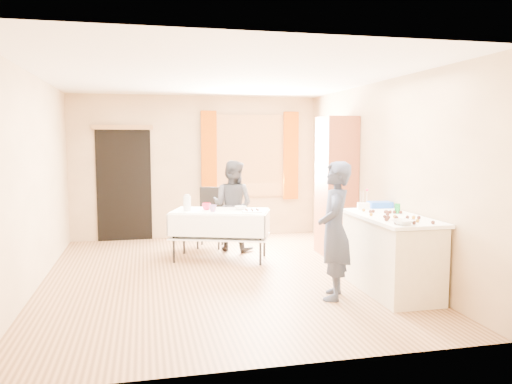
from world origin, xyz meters
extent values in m
cube|color=#9E7047|center=(0.00, 0.00, -0.01)|extent=(4.50, 5.50, 0.02)
cube|color=white|center=(0.00, 0.00, 2.61)|extent=(4.50, 5.50, 0.02)
cube|color=tan|center=(0.00, 2.76, 1.30)|extent=(4.50, 0.02, 2.60)
cube|color=tan|center=(0.00, -2.76, 1.30)|extent=(4.50, 0.02, 2.60)
cube|color=tan|center=(-2.26, 0.00, 1.30)|extent=(0.02, 5.50, 2.60)
cube|color=tan|center=(2.26, 0.00, 1.30)|extent=(0.02, 5.50, 2.60)
cube|color=olive|center=(1.00, 2.72, 1.50)|extent=(1.32, 0.06, 1.52)
cube|color=white|center=(1.00, 2.71, 1.50)|extent=(1.20, 0.02, 1.40)
cube|color=#A74100|center=(0.22, 2.67, 1.50)|extent=(0.28, 0.06, 1.65)
cube|color=#A74100|center=(1.78, 2.67, 1.50)|extent=(0.28, 0.06, 1.65)
cube|color=black|center=(-1.30, 2.73, 1.00)|extent=(0.95, 0.04, 2.00)
cube|color=olive|center=(-1.30, 2.70, 2.02)|extent=(1.05, 0.06, 0.08)
cube|color=brown|center=(1.99, 0.88, 1.08)|extent=(0.50, 0.60, 2.16)
cube|color=beige|center=(1.89, -1.11, 0.43)|extent=(0.64, 1.41, 0.86)
cube|color=white|center=(1.89, -1.11, 0.89)|extent=(0.69, 1.46, 0.04)
cube|color=white|center=(0.15, 0.91, 0.73)|extent=(1.55, 1.12, 0.04)
cube|color=black|center=(0.12, 1.80, 0.44)|extent=(0.52, 0.52, 0.06)
cube|color=black|center=(0.17, 1.98, 0.71)|extent=(0.40, 0.16, 0.59)
imported|color=#252C42|center=(1.14, -1.20, 0.78)|extent=(0.84, 0.78, 1.56)
imported|color=black|center=(0.45, 1.51, 0.73)|extent=(1.24, 1.23, 1.47)
cylinder|color=green|center=(2.05, -0.95, 0.97)|extent=(0.09, 0.09, 0.12)
imported|color=white|center=(1.71, -1.70, 0.94)|extent=(0.32, 0.32, 0.05)
cube|color=white|center=(1.81, -0.51, 0.95)|extent=(0.17, 0.14, 0.08)
cube|color=blue|center=(2.08, -0.43, 0.95)|extent=(0.31, 0.22, 0.08)
cylinder|color=silver|center=(-0.33, 0.96, 0.86)|extent=(0.13, 0.13, 0.22)
imported|color=#E81C43|center=(-0.04, 1.00, 0.80)|extent=(0.23, 0.23, 0.10)
imported|color=red|center=(0.03, 0.79, 0.80)|extent=(0.13, 0.13, 0.10)
imported|color=white|center=(0.46, 0.89, 0.78)|extent=(0.31, 0.31, 0.06)
cube|color=white|center=(0.58, 0.61, 0.76)|extent=(0.29, 0.22, 0.02)
imported|color=white|center=(-0.32, 1.24, 0.83)|extent=(0.13, 0.13, 0.16)
sphere|color=#3F2314|center=(1.64, -1.09, 0.93)|extent=(0.04, 0.04, 0.04)
sphere|color=#341811|center=(1.87, -1.62, 0.93)|extent=(0.04, 0.04, 0.04)
sphere|color=#341811|center=(1.66, -1.73, 0.93)|extent=(0.04, 0.04, 0.04)
sphere|color=#341811|center=(1.72, -1.28, 0.93)|extent=(0.04, 0.04, 0.04)
sphere|color=#341811|center=(1.83, -1.72, 0.93)|extent=(0.04, 0.04, 0.04)
sphere|color=#341811|center=(1.93, -0.91, 0.93)|extent=(0.04, 0.04, 0.04)
sphere|color=#3F2314|center=(2.01, -1.40, 0.93)|extent=(0.04, 0.04, 0.04)
sphere|color=#341811|center=(1.82, -1.54, 0.93)|extent=(0.04, 0.04, 0.04)
sphere|color=#341811|center=(1.79, -0.84, 0.93)|extent=(0.04, 0.04, 0.04)
sphere|color=#341811|center=(1.91, -0.93, 0.93)|extent=(0.04, 0.04, 0.04)
sphere|color=#341811|center=(1.95, -1.37, 0.93)|extent=(0.04, 0.04, 0.04)
sphere|color=#341811|center=(1.66, -1.44, 0.93)|extent=(0.04, 0.04, 0.04)
sphere|color=#3F2314|center=(1.93, -1.62, 0.93)|extent=(0.04, 0.04, 0.04)
sphere|color=#341811|center=(1.85, -1.10, 0.93)|extent=(0.04, 0.04, 0.04)
sphere|color=#341811|center=(1.82, -1.37, 0.93)|extent=(0.04, 0.04, 0.04)
sphere|color=#341811|center=(1.92, -0.95, 0.93)|extent=(0.04, 0.04, 0.04)
sphere|color=#341811|center=(1.69, -1.58, 0.93)|extent=(0.04, 0.04, 0.04)
sphere|color=#341811|center=(2.00, -0.96, 0.93)|extent=(0.04, 0.04, 0.04)
sphere|color=#3F2314|center=(1.71, -0.73, 0.93)|extent=(0.04, 0.04, 0.04)
sphere|color=#341811|center=(1.74, -0.87, 0.93)|extent=(0.04, 0.04, 0.04)
sphere|color=#341811|center=(2.06, -1.42, 0.93)|extent=(0.04, 0.04, 0.04)
sphere|color=#341811|center=(2.08, -0.99, 0.93)|extent=(0.04, 0.04, 0.04)
sphere|color=#341811|center=(1.64, -1.46, 0.93)|extent=(0.04, 0.04, 0.04)
sphere|color=#341811|center=(1.74, -1.33, 0.93)|extent=(0.04, 0.04, 0.04)
sphere|color=#3F2314|center=(1.83, -1.30, 0.93)|extent=(0.04, 0.04, 0.04)
sphere|color=#341811|center=(2.03, -1.76, 0.93)|extent=(0.04, 0.04, 0.04)
sphere|color=#341811|center=(1.64, -1.68, 0.93)|extent=(0.04, 0.04, 0.04)
sphere|color=#341811|center=(1.96, -0.95, 0.93)|extent=(0.04, 0.04, 0.04)
camera|label=1|loc=(-0.94, -6.43, 1.80)|focal=35.00mm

